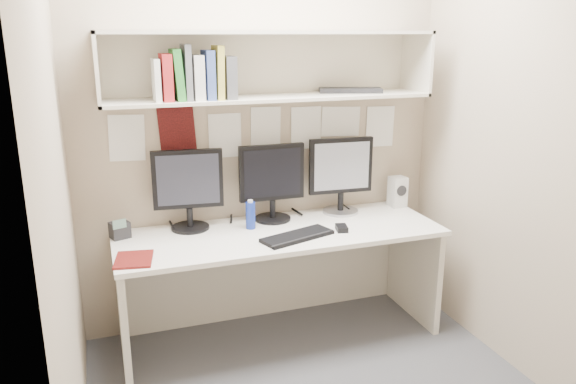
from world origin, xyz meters
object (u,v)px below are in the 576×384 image
object	(u,v)px
monitor_center	(272,180)
monitor_right	(341,173)
maroon_notebook	(134,259)
speaker	(398,192)
monitor_left	(188,187)
desk_phone	(120,230)
desk	(280,284)
keyboard	(297,236)

from	to	relation	value
monitor_center	monitor_right	size ratio (longest dim) A/B	0.97
maroon_notebook	speaker	bearing A→B (deg)	22.33
monitor_left	desk_phone	xyz separation A→B (m)	(-0.42, -0.03, -0.22)
desk	monitor_center	world-z (taller)	monitor_center
keyboard	speaker	world-z (taller)	speaker
keyboard	maroon_notebook	bearing A→B (deg)	164.27
keyboard	monitor_center	bearing A→B (deg)	77.52
keyboard	monitor_right	bearing A→B (deg)	22.53
speaker	monitor_right	bearing A→B (deg)	176.65
monitor_right	speaker	distance (m)	0.47
monitor_left	speaker	xyz separation A→B (m)	(1.46, -0.01, -0.16)
speaker	maroon_notebook	size ratio (longest dim) A/B	0.90
speaker	maroon_notebook	distance (m)	1.88
monitor_center	maroon_notebook	bearing A→B (deg)	-154.33
monitor_right	maroon_notebook	world-z (taller)	monitor_right
maroon_notebook	monitor_right	bearing A→B (deg)	26.40
monitor_right	desk_phone	world-z (taller)	monitor_right
monitor_right	maroon_notebook	distance (m)	1.48
desk	speaker	distance (m)	1.07
desk	monitor_right	bearing A→B (deg)	23.50
speaker	desk_phone	world-z (taller)	speaker
monitor_left	keyboard	size ratio (longest dim) A/B	1.11
monitor_left	monitor_right	distance (m)	1.02
desk	monitor_right	distance (m)	0.84
monitor_left	monitor_right	world-z (taller)	monitor_right
monitor_center	monitor_right	xyz separation A→B (m)	(0.48, -0.00, 0.01)
desk	monitor_right	world-z (taller)	monitor_right
desk	monitor_left	distance (m)	0.85
speaker	maroon_notebook	xyz separation A→B (m)	(-1.83, -0.41, -0.10)
monitor_left	monitor_center	xyz separation A→B (m)	(0.54, 0.00, -0.00)
monitor_right	speaker	world-z (taller)	monitor_right
keyboard	maroon_notebook	world-z (taller)	keyboard
monitor_left	speaker	world-z (taller)	monitor_left
monitor_right	monitor_left	bearing A→B (deg)	-176.42
monitor_center	desk	bearing A→B (deg)	-94.29
monitor_right	keyboard	world-z (taller)	monitor_right
desk	desk_phone	bearing A→B (deg)	168.86
maroon_notebook	desk_phone	distance (m)	0.39
monitor_center	maroon_notebook	world-z (taller)	monitor_center
monitor_left	maroon_notebook	bearing A→B (deg)	-125.52
monitor_right	maroon_notebook	size ratio (longest dim) A/B	2.16
monitor_center	keyboard	size ratio (longest dim) A/B	1.11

